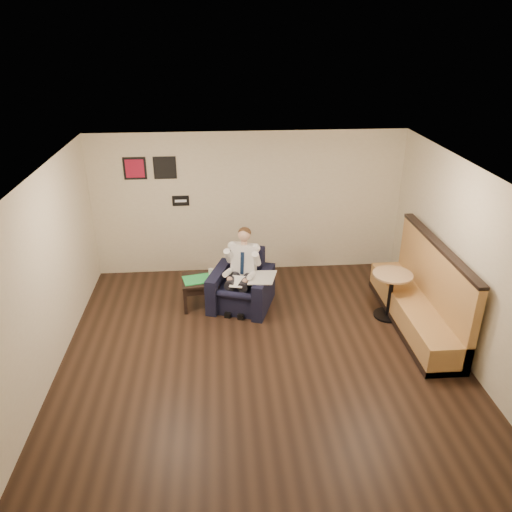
{
  "coord_description": "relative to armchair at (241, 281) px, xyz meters",
  "views": [
    {
      "loc": [
        -0.58,
        -6.18,
        4.59
      ],
      "look_at": [
        0.0,
        1.2,
        1.12
      ],
      "focal_mm": 35.0,
      "sensor_mm": 36.0,
      "label": 1
    }
  ],
  "objects": [
    {
      "name": "art_print_right",
      "position": [
        -1.32,
        1.46,
        1.66
      ],
      "size": [
        0.42,
        0.03,
        0.42
      ],
      "primitive_type": "cube",
      "color": "black",
      "rests_on": "wall_back"
    },
    {
      "name": "seated_man",
      "position": [
        -0.04,
        -0.12,
        0.18
      ],
      "size": [
        0.91,
        1.11,
        1.34
      ],
      "primitive_type": null,
      "rotation": [
        0.0,
        0.0,
        -0.33
      ],
      "color": "white",
      "rests_on": "armchair"
    },
    {
      "name": "cafe_table",
      "position": [
        2.5,
        -0.56,
        -0.08
      ],
      "size": [
        0.73,
        0.73,
        0.82
      ],
      "primitive_type": "cylinder",
      "rotation": [
        0.0,
        0.0,
        0.12
      ],
      "color": "tan",
      "rests_on": "ground"
    },
    {
      "name": "banquette",
      "position": [
        2.82,
        -0.85,
        0.23
      ],
      "size": [
        0.67,
        2.79,
        1.43
      ],
      "primitive_type": "cube",
      "color": "#B38145",
      "rests_on": "ground"
    },
    {
      "name": "newspaper",
      "position": [
        0.35,
        -0.23,
        0.18
      ],
      "size": [
        0.55,
        0.62,
        0.01
      ],
      "primitive_type": "cube",
      "rotation": [
        0.0,
        0.0,
        -0.27
      ],
      "color": "silver",
      "rests_on": "armchair"
    },
    {
      "name": "art_print_left",
      "position": [
        -1.87,
        1.46,
        1.66
      ],
      "size": [
        0.42,
        0.03,
        0.42
      ],
      "primitive_type": "cube",
      "color": "#A51431",
      "rests_on": "wall_back"
    },
    {
      "name": "coffee_mug",
      "position": [
        -0.52,
        0.24,
        0.08
      ],
      "size": [
        0.1,
        0.1,
        0.11
      ],
      "primitive_type": "cylinder",
      "rotation": [
        0.0,
        0.0,
        0.08
      ],
      "color": "white",
      "rests_on": "side_table"
    },
    {
      "name": "green_folder",
      "position": [
        -0.75,
        0.07,
        0.03
      ],
      "size": [
        0.58,
        0.47,
        0.01
      ],
      "primitive_type": "cube",
      "rotation": [
        0.0,
        0.0,
        0.22
      ],
      "color": "green",
      "rests_on": "side_table"
    },
    {
      "name": "lap_papers",
      "position": [
        -0.07,
        -0.22,
        0.11
      ],
      "size": [
        0.3,
        0.36,
        0.01
      ],
      "primitive_type": "cube",
      "rotation": [
        0.0,
        0.0,
        -0.26
      ],
      "color": "white",
      "rests_on": "seated_man"
    },
    {
      "name": "wall_front",
      "position": [
        0.23,
        -4.53,
        0.91
      ],
      "size": [
        6.0,
        0.02,
        2.8
      ],
      "primitive_type": "cube",
      "color": "beige",
      "rests_on": "ground"
    },
    {
      "name": "side_table",
      "position": [
        -0.72,
        0.09,
        -0.23
      ],
      "size": [
        0.68,
        0.68,
        0.51
      ],
      "primitive_type": "cube",
      "rotation": [
        0.0,
        0.0,
        0.08
      ],
      "color": "black",
      "rests_on": "ground"
    },
    {
      "name": "ground",
      "position": [
        0.23,
        -1.53,
        -0.49
      ],
      "size": [
        6.0,
        6.0,
        0.0
      ],
      "primitive_type": "plane",
      "color": "black",
      "rests_on": "ground"
    },
    {
      "name": "wall_back",
      "position": [
        0.23,
        1.47,
        0.91
      ],
      "size": [
        6.0,
        0.02,
        2.8
      ],
      "primitive_type": "cube",
      "color": "beige",
      "rests_on": "ground"
    },
    {
      "name": "wall_right",
      "position": [
        3.23,
        -1.53,
        0.91
      ],
      "size": [
        0.02,
        6.0,
        2.8
      ],
      "primitive_type": "cube",
      "color": "beige",
      "rests_on": "ground"
    },
    {
      "name": "ceiling",
      "position": [
        0.23,
        -1.53,
        2.31
      ],
      "size": [
        6.0,
        6.0,
        0.02
      ],
      "primitive_type": "cube",
      "color": "white",
      "rests_on": "wall_back"
    },
    {
      "name": "smartphone",
      "position": [
        -0.67,
        0.28,
        0.03
      ],
      "size": [
        0.17,
        0.09,
        0.01
      ],
      "primitive_type": "cube",
      "rotation": [
        0.0,
        0.0,
        -0.1
      ],
      "color": "black",
      "rests_on": "side_table"
    },
    {
      "name": "armchair",
      "position": [
        0.0,
        0.0,
        0.0
      ],
      "size": [
        1.28,
        1.28,
        0.97
      ],
      "primitive_type": "cube",
      "rotation": [
        0.0,
        0.0,
        -0.33
      ],
      "color": "black",
      "rests_on": "ground"
    },
    {
      "name": "wall_left",
      "position": [
        -2.77,
        -1.53,
        0.91
      ],
      "size": [
        0.02,
        6.0,
        2.8
      ],
      "primitive_type": "cube",
      "color": "beige",
      "rests_on": "ground"
    },
    {
      "name": "seating_sign",
      "position": [
        -1.07,
        1.46,
        1.01
      ],
      "size": [
        0.32,
        0.02,
        0.2
      ],
      "primitive_type": "cube",
      "color": "black",
      "rests_on": "wall_back"
    }
  ]
}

